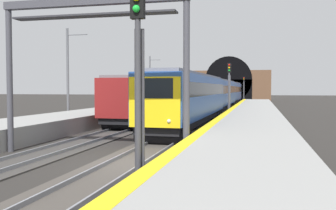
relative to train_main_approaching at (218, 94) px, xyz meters
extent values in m
plane|color=#282623|center=(-33.21, 0.00, -2.37)|extent=(320.00, 320.00, 0.00)
cube|color=gray|center=(-33.21, -4.50, -1.83)|extent=(112.00, 4.52, 1.08)
cube|color=yellow|center=(-33.21, -2.49, -1.28)|extent=(112.00, 0.50, 0.01)
cube|color=#423D38|center=(-33.21, 0.00, -2.34)|extent=(160.00, 3.03, 0.06)
cube|color=gray|center=(-33.21, 0.72, -2.23)|extent=(160.00, 0.07, 0.15)
cube|color=gray|center=(-33.21, -0.72, -2.23)|extent=(160.00, 0.07, 0.15)
cube|color=#383533|center=(-33.21, 4.52, -2.34)|extent=(160.00, 2.78, 0.06)
cube|color=gray|center=(-33.21, 5.24, -2.23)|extent=(160.00, 0.07, 0.15)
cube|color=gray|center=(-33.21, 3.80, -2.23)|extent=(160.00, 0.07, 0.15)
cube|color=#264C99|center=(-19.45, 0.00, 0.11)|extent=(18.94, 3.15, 2.87)
cube|color=black|center=(-19.45, 0.00, 0.61)|extent=(18.18, 3.16, 0.87)
cube|color=slate|center=(-19.45, 0.00, 1.65)|extent=(18.36, 2.71, 0.20)
cube|color=black|center=(-19.45, 0.00, -1.52)|extent=(18.55, 2.80, 0.55)
cylinder|color=black|center=(-27.96, 0.14, -1.87)|extent=(1.04, 2.63, 0.99)
cylinder|color=black|center=(-26.16, 0.11, -1.87)|extent=(1.04, 2.63, 0.99)
cylinder|color=black|center=(-12.73, -0.11, -1.87)|extent=(1.04, 2.63, 0.99)
cylinder|color=black|center=(-10.93, -0.14, -1.87)|extent=(1.04, 2.63, 0.99)
cube|color=yellow|center=(-28.93, 0.15, -0.02)|extent=(0.16, 2.73, 2.60)
cube|color=black|center=(-28.98, 0.15, 0.69)|extent=(0.07, 1.99, 1.03)
sphere|color=#F2EACC|center=(-29.01, -0.63, -0.97)|extent=(0.20, 0.20, 0.20)
sphere|color=#F2EACC|center=(-28.98, 0.93, -0.97)|extent=(0.20, 0.20, 0.20)
cube|color=#264C99|center=(-0.03, 0.00, 0.11)|extent=(18.94, 3.15, 2.87)
cube|color=black|center=(-0.03, 0.00, 0.55)|extent=(18.18, 3.16, 0.89)
cube|color=slate|center=(-0.03, 0.00, 1.65)|extent=(18.36, 2.71, 0.20)
cube|color=black|center=(-0.03, 0.00, -1.52)|extent=(18.55, 2.80, 0.55)
cylinder|color=black|center=(-8.42, 0.13, -1.87)|extent=(1.04, 2.63, 0.99)
cylinder|color=black|center=(-6.62, 0.11, -1.87)|extent=(1.04, 2.63, 0.99)
cylinder|color=black|center=(6.56, -0.11, -1.87)|extent=(1.04, 2.63, 0.99)
cylinder|color=black|center=(8.36, -0.13, -1.87)|extent=(1.04, 2.63, 0.99)
cube|color=#264C99|center=(19.38, 0.00, 0.11)|extent=(18.94, 3.15, 2.87)
cube|color=black|center=(19.38, 0.00, 0.50)|extent=(18.18, 3.16, 0.92)
cube|color=slate|center=(19.38, 0.00, 1.65)|extent=(18.36, 2.71, 0.20)
cube|color=black|center=(19.38, 0.00, -1.52)|extent=(18.55, 2.80, 0.55)
cylinder|color=black|center=(11.08, 0.13, -1.87)|extent=(1.04, 2.63, 0.99)
cylinder|color=black|center=(12.88, 0.10, -1.87)|extent=(1.04, 2.63, 0.99)
cylinder|color=black|center=(25.89, -0.10, -1.87)|extent=(1.04, 2.63, 0.99)
cylinder|color=black|center=(27.69, -0.13, -1.87)|extent=(1.04, 2.63, 0.99)
cube|color=maroon|center=(-13.36, 4.52, 0.01)|extent=(19.92, 2.99, 2.79)
cube|color=black|center=(-13.36, 4.52, 0.46)|extent=(19.12, 3.02, 0.85)
cube|color=slate|center=(-13.36, 4.52, 1.51)|extent=(19.32, 2.56, 0.20)
cube|color=black|center=(-13.36, 4.52, -1.57)|extent=(19.52, 2.65, 0.52)
cylinder|color=black|center=(-4.66, 4.46, -1.90)|extent=(0.95, 2.63, 0.94)
cylinder|color=black|center=(-6.46, 4.47, -1.90)|extent=(0.95, 2.63, 0.94)
cylinder|color=black|center=(-20.26, 4.57, -1.90)|extent=(0.95, 2.63, 0.94)
cylinder|color=black|center=(-22.06, 4.58, -1.90)|extent=(0.95, 2.63, 0.94)
cube|color=yellow|center=(-3.37, 4.45, -0.12)|extent=(0.14, 2.74, 2.52)
cube|color=black|center=(-3.32, 4.45, 0.57)|extent=(0.05, 2.00, 1.00)
sphere|color=#F2EACC|center=(-3.31, 5.23, -1.03)|extent=(0.20, 0.20, 0.20)
sphere|color=#F2EACC|center=(-3.32, 3.66, -1.03)|extent=(0.20, 0.20, 0.20)
cube|color=maroon|center=(7.02, 4.52, 0.01)|extent=(19.92, 2.99, 2.79)
cube|color=black|center=(7.02, 4.52, 0.30)|extent=(19.12, 3.02, 0.98)
cube|color=slate|center=(7.02, 4.52, 1.51)|extent=(19.32, 2.56, 0.20)
cube|color=black|center=(7.02, 4.52, -1.57)|extent=(19.52, 2.65, 0.52)
cylinder|color=black|center=(15.50, 4.46, -1.90)|extent=(0.95, 2.63, 0.94)
cylinder|color=black|center=(13.70, 4.47, -1.90)|extent=(0.95, 2.63, 0.94)
cylinder|color=black|center=(0.33, 4.57, -1.90)|extent=(0.95, 2.63, 0.94)
cylinder|color=black|center=(-1.47, 4.58, -1.90)|extent=(0.95, 2.63, 0.94)
cube|color=black|center=(7.02, 4.52, 2.06)|extent=(1.31, 1.72, 0.90)
cylinder|color=#38383D|center=(-37.71, -1.82, 0.10)|extent=(0.16, 0.16, 4.94)
cube|color=#38383D|center=(-37.57, -1.82, 0.10)|extent=(0.04, 0.28, 4.44)
sphere|color=green|center=(-37.84, -1.82, 2.82)|extent=(0.20, 0.20, 0.20)
cylinder|color=#4C4C54|center=(-5.51, -1.82, 0.01)|extent=(0.16, 0.16, 4.75)
cube|color=black|center=(-5.51, -1.82, 2.91)|extent=(0.20, 0.38, 1.05)
cube|color=#4C4C54|center=(-5.37, -1.82, 0.01)|extent=(0.04, 0.28, 4.28)
sphere|color=red|center=(-5.64, -1.82, 3.24)|extent=(0.20, 0.20, 0.20)
sphere|color=yellow|center=(-5.64, -1.82, 2.94)|extent=(0.20, 0.20, 0.20)
sphere|color=green|center=(-5.64, -1.82, 2.64)|extent=(0.20, 0.20, 0.20)
cylinder|color=#38383D|center=(34.68, -1.82, 0.01)|extent=(0.16, 0.16, 4.75)
cube|color=black|center=(34.68, -1.82, 2.75)|extent=(0.20, 0.38, 0.75)
cube|color=#38383D|center=(34.82, -1.82, 0.01)|extent=(0.04, 0.28, 4.27)
sphere|color=red|center=(34.55, -1.82, 2.93)|extent=(0.20, 0.20, 0.20)
sphere|color=yellow|center=(34.55, -1.82, 2.63)|extent=(0.20, 0.20, 0.20)
cylinder|color=#3F3F47|center=(-31.72, 6.56, 1.01)|extent=(0.28, 0.28, 6.76)
cylinder|color=#3F3F47|center=(-31.72, -2.04, 1.01)|extent=(0.28, 0.28, 6.76)
cube|color=#3F3F47|center=(-31.72, 2.26, 4.57)|extent=(0.36, 8.87, 0.35)
cube|color=#2D2D33|center=(-31.72, 2.26, 3.95)|extent=(0.70, 7.73, 0.08)
cube|color=brown|center=(47.03, 2.26, 1.34)|extent=(2.83, 20.03, 7.42)
cube|color=black|center=(45.56, 2.26, 0.23)|extent=(0.12, 11.22, 5.19)
cylinder|color=black|center=(45.56, 2.26, 2.83)|extent=(0.12, 11.22, 11.22)
cylinder|color=#595B60|center=(-16.52, 11.67, 1.83)|extent=(0.22, 0.22, 8.40)
cylinder|color=#595B60|center=(-16.52, 10.71, 5.43)|extent=(0.08, 1.93, 0.08)
cylinder|color=#595B60|center=(9.79, 11.67, 1.68)|extent=(0.22, 0.22, 8.09)
cylinder|color=#595B60|center=(9.79, 10.83, 5.12)|extent=(0.08, 1.69, 0.08)
camera|label=1|loc=(-47.65, -5.06, 0.69)|focal=40.73mm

